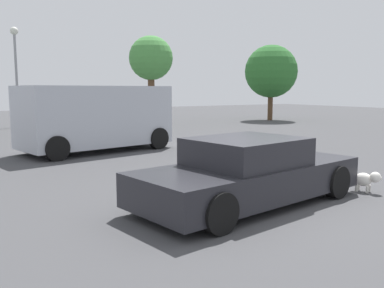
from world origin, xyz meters
TOP-DOWN VIEW (x-y plane):
  - ground_plane at (0.00, 0.00)m, footprint 80.00×80.00m
  - sedan_foreground at (-0.19, 0.28)m, footprint 4.80×2.43m
  - dog at (2.45, -0.34)m, footprint 0.37×0.61m
  - van_white at (-0.28, 8.27)m, footprint 5.32×3.01m
  - light_post_near at (-0.79, 19.80)m, footprint 0.44×0.44m
  - tree_back_left at (15.02, 16.12)m, footprint 3.60×3.60m
  - tree_back_center at (6.47, 17.45)m, footprint 2.66×2.66m

SIDE VIEW (x-z plane):
  - ground_plane at x=0.00m, z-range 0.00..0.00m
  - dog at x=2.45m, z-range 0.05..0.50m
  - sedan_foreground at x=-0.19m, z-range -0.04..1.20m
  - van_white at x=-0.28m, z-range 0.09..2.32m
  - tree_back_left at x=15.02m, z-range 0.77..5.94m
  - light_post_near at x=-0.79m, z-range 1.07..6.64m
  - tree_back_center at x=6.47m, z-range 1.28..6.62m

